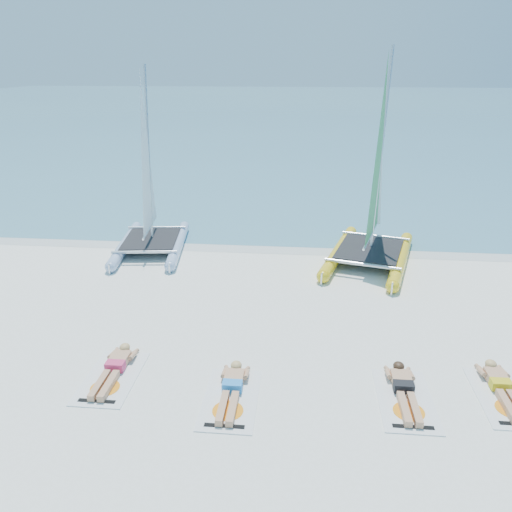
{
  "coord_description": "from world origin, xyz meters",
  "views": [
    {
      "loc": [
        0.99,
        -10.23,
        5.8
      ],
      "look_at": [
        -0.11,
        1.2,
        1.32
      ],
      "focal_mm": 35.0,
      "sensor_mm": 36.0,
      "label": 1
    }
  ],
  "objects": [
    {
      "name": "catamaran_yellow",
      "position": [
        3.23,
        4.94,
        2.04
      ],
      "size": [
        3.43,
        5.23,
        6.49
      ],
      "rotation": [
        0.0,
        0.0,
        -0.26
      ],
      "color": "yellow",
      "rests_on": "ground"
    },
    {
      "name": "sunbather_b",
      "position": [
        -0.2,
        -2.53,
        0.12
      ],
      "size": [
        0.37,
        1.73,
        0.26
      ],
      "color": "tan",
      "rests_on": "towel_b"
    },
    {
      "name": "sunbather_d",
      "position": [
        4.84,
        -2.0,
        0.12
      ],
      "size": [
        0.37,
        1.73,
        0.26
      ],
      "color": "tan",
      "rests_on": "towel_d"
    },
    {
      "name": "wet_sand_strip",
      "position": [
        0.0,
        5.5,
        0.0
      ],
      "size": [
        140.0,
        1.4,
        0.01
      ],
      "primitive_type": "cube",
      "color": "silver",
      "rests_on": "ground"
    },
    {
      "name": "towel_c",
      "position": [
        3.0,
        -2.43,
        0.01
      ],
      "size": [
        1.0,
        1.85,
        0.02
      ],
      "primitive_type": "cube",
      "color": "white",
      "rests_on": "ground"
    },
    {
      "name": "catamaran_blue",
      "position": [
        -3.94,
        4.95,
        1.77
      ],
      "size": [
        2.59,
        4.57,
        5.94
      ],
      "rotation": [
        0.0,
        0.0,
        0.12
      ],
      "color": "#ABC0E1",
      "rests_on": "ground"
    },
    {
      "name": "sea",
      "position": [
        0.0,
        63.0,
        0.01
      ],
      "size": [
        140.0,
        115.0,
        0.01
      ],
      "primitive_type": "cube",
      "color": "#68ACAD",
      "rests_on": "ground"
    },
    {
      "name": "sunbather_c",
      "position": [
        3.0,
        -2.24,
        0.12
      ],
      "size": [
        0.37,
        1.73,
        0.26
      ],
      "color": "tan",
      "rests_on": "towel_c"
    },
    {
      "name": "towel_d",
      "position": [
        4.84,
        -2.19,
        0.01
      ],
      "size": [
        1.0,
        1.85,
        0.02
      ],
      "primitive_type": "cube",
      "color": "white",
      "rests_on": "ground"
    },
    {
      "name": "towel_a",
      "position": [
        -2.63,
        -2.28,
        0.01
      ],
      "size": [
        1.0,
        1.85,
        0.02
      ],
      "primitive_type": "cube",
      "color": "white",
      "rests_on": "ground"
    },
    {
      "name": "ground",
      "position": [
        0.0,
        0.0,
        0.0
      ],
      "size": [
        140.0,
        140.0,
        0.0
      ],
      "primitive_type": "plane",
      "color": "white",
      "rests_on": "ground"
    },
    {
      "name": "sunbather_a",
      "position": [
        -2.63,
        -2.09,
        0.12
      ],
      "size": [
        0.37,
        1.73,
        0.26
      ],
      "color": "tan",
      "rests_on": "towel_a"
    },
    {
      "name": "towel_b",
      "position": [
        -0.2,
        -2.72,
        0.01
      ],
      "size": [
        1.0,
        1.85,
        0.02
      ],
      "primitive_type": "cube",
      "color": "white",
      "rests_on": "ground"
    }
  ]
}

